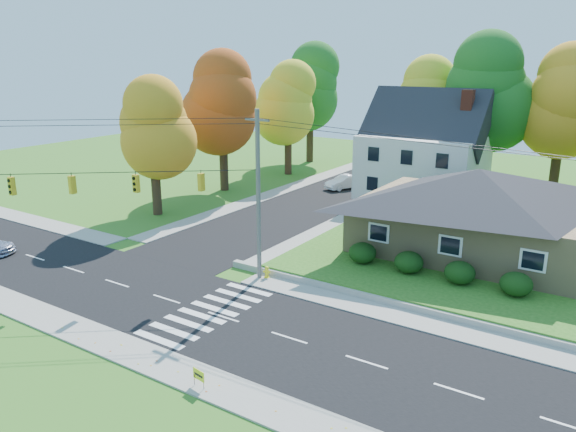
% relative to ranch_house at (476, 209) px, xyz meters
% --- Properties ---
extents(ground, '(120.00, 120.00, 0.00)m').
position_rel_ranch_house_xyz_m(ground, '(-8.00, -16.00, -3.27)').
color(ground, '#3D7923').
extents(road_main, '(90.00, 8.00, 0.02)m').
position_rel_ranch_house_xyz_m(road_main, '(-8.00, -16.00, -3.26)').
color(road_main, black).
rests_on(road_main, ground).
extents(road_cross, '(8.00, 44.00, 0.02)m').
position_rel_ranch_house_xyz_m(road_cross, '(-16.00, 10.00, -3.25)').
color(road_cross, black).
rests_on(road_cross, ground).
extents(sidewalk_north, '(90.00, 2.00, 0.08)m').
position_rel_ranch_house_xyz_m(sidewalk_north, '(-8.00, -11.00, -3.23)').
color(sidewalk_north, '#9C9A90').
rests_on(sidewalk_north, ground).
extents(sidewalk_south, '(90.00, 2.00, 0.08)m').
position_rel_ranch_house_xyz_m(sidewalk_south, '(-8.00, -21.00, -3.23)').
color(sidewalk_south, '#9C9A90').
rests_on(sidewalk_south, ground).
extents(lawn, '(30.00, 30.00, 0.50)m').
position_rel_ranch_house_xyz_m(lawn, '(5.00, 5.00, -3.02)').
color(lawn, '#3D7923').
rests_on(lawn, ground).
extents(ranch_house, '(14.60, 10.60, 5.40)m').
position_rel_ranch_house_xyz_m(ranch_house, '(0.00, 0.00, 0.00)').
color(ranch_house, tan).
rests_on(ranch_house, lawn).
extents(colonial_house, '(10.40, 8.40, 9.60)m').
position_rel_ranch_house_xyz_m(colonial_house, '(-7.96, 12.00, 1.32)').
color(colonial_house, silver).
rests_on(colonial_house, lawn).
extents(hedge_row, '(10.70, 1.70, 1.27)m').
position_rel_ranch_house_xyz_m(hedge_row, '(-0.50, -6.20, -2.13)').
color(hedge_row, '#163A10').
rests_on(hedge_row, lawn).
extents(traffic_infrastructure, '(38.10, 10.66, 10.00)m').
position_rel_ranch_house_xyz_m(traffic_infrastructure, '(-8.15, -14.65, 1.88)').
color(traffic_infrastructure, '#666059').
rests_on(traffic_infrastructure, ground).
extents(tree_lot_0, '(6.72, 6.72, 12.51)m').
position_rel_ranch_house_xyz_m(tree_lot_0, '(-10.00, 18.00, 5.04)').
color(tree_lot_0, '#3F2A19').
rests_on(tree_lot_0, lawn).
extents(tree_lot_1, '(7.84, 7.84, 14.60)m').
position_rel_ranch_house_xyz_m(tree_lot_1, '(-4.00, 17.00, 6.35)').
color(tree_lot_1, '#3F2A19').
rests_on(tree_lot_1, lawn).
extents(tree_lot_2, '(7.28, 7.28, 13.56)m').
position_rel_ranch_house_xyz_m(tree_lot_2, '(2.00, 18.00, 5.70)').
color(tree_lot_2, '#3F2A19').
rests_on(tree_lot_2, lawn).
extents(tree_west_0, '(6.16, 6.16, 11.47)m').
position_rel_ranch_house_xyz_m(tree_west_0, '(-25.00, -4.00, 3.89)').
color(tree_west_0, '#3F2A19').
rests_on(tree_west_0, ground).
extents(tree_west_1, '(7.28, 7.28, 13.56)m').
position_rel_ranch_house_xyz_m(tree_west_1, '(-26.00, 6.00, 5.20)').
color(tree_west_1, '#3F2A19').
rests_on(tree_west_1, ground).
extents(tree_west_2, '(6.72, 6.72, 12.51)m').
position_rel_ranch_house_xyz_m(tree_west_2, '(-25.00, 16.00, 4.54)').
color(tree_west_2, '#3F2A19').
rests_on(tree_west_2, ground).
extents(tree_west_3, '(7.84, 7.84, 14.60)m').
position_rel_ranch_house_xyz_m(tree_west_3, '(-27.00, 24.00, 5.85)').
color(tree_west_3, '#3F2A19').
rests_on(tree_west_3, ground).
extents(white_car, '(2.87, 4.32, 1.35)m').
position_rel_ranch_house_xyz_m(white_car, '(-16.27, 12.93, -2.57)').
color(white_car, white).
rests_on(white_car, road_cross).
extents(fire_hydrant, '(0.45, 0.35, 0.78)m').
position_rel_ranch_house_xyz_m(fire_hydrant, '(-9.14, -10.57, -2.89)').
color(fire_hydrant, yellow).
rests_on(fire_hydrant, ground).
extents(yard_sign, '(0.67, 0.15, 0.84)m').
position_rel_ranch_house_xyz_m(yard_sign, '(-4.73, -21.46, -2.67)').
color(yard_sign, black).
rests_on(yard_sign, ground).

